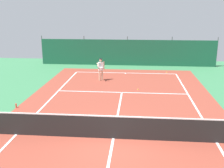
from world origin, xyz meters
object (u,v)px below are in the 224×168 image
tennis_ball_near_player (138,89)px  tennis_ball_midcourt (167,72)px  tennis_net (113,127)px  tennis_player (101,68)px  parked_car (152,52)px  water_bottle (16,106)px

tennis_ball_near_player → tennis_ball_midcourt: same height
tennis_net → tennis_player: bearing=100.5°
tennis_player → tennis_ball_near_player: 3.65m
tennis_net → parked_car: bearing=82.3°
tennis_ball_midcourt → parked_car: (-0.96, 5.90, 0.81)m
tennis_player → tennis_ball_near_player: (2.74, -2.23, -0.93)m
tennis_player → tennis_ball_midcourt: (5.13, 3.01, -0.93)m
tennis_net → tennis_ball_midcourt: tennis_net is taller
parked_car → water_bottle: (-7.95, -15.09, -0.72)m
tennis_ball_near_player → parked_car: bearing=82.7°
tennis_ball_midcourt → water_bottle: water_bottle is taller
tennis_net → tennis_player: tennis_player is taller
tennis_net → tennis_ball_midcourt: (3.41, 12.33, -0.48)m
tennis_ball_near_player → parked_car: 11.26m
tennis_net → tennis_player: 9.49m
tennis_ball_near_player → water_bottle: bearing=-148.8°
tennis_net → tennis_ball_midcourt: size_ratio=153.33×
tennis_ball_midcourt → water_bottle: bearing=-134.1°
water_bottle → tennis_ball_midcourt: bearing=45.9°
parked_car → tennis_ball_near_player: bearing=87.7°
tennis_player → water_bottle: size_ratio=6.83×
tennis_player → tennis_ball_near_player: bearing=117.4°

